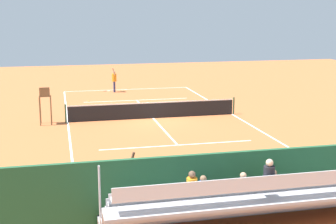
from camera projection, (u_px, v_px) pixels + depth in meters
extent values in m
plane|color=#BC6033|center=(153.00, 118.00, 28.76)|extent=(60.00, 60.00, 0.00)
cube|color=white|center=(127.00, 89.00, 39.24)|extent=(10.00, 0.10, 0.01)
cube|color=white|center=(209.00, 180.00, 18.27)|extent=(10.00, 0.10, 0.01)
cube|color=white|center=(232.00, 114.00, 29.86)|extent=(0.10, 22.00, 0.01)
cube|color=white|center=(68.00, 122.00, 27.66)|extent=(0.10, 22.00, 0.01)
cube|color=white|center=(137.00, 100.00, 34.52)|extent=(7.50, 0.10, 0.01)
cube|color=white|center=(178.00, 145.00, 22.99)|extent=(7.50, 0.10, 0.01)
cube|color=white|center=(153.00, 118.00, 28.76)|extent=(0.10, 12.10, 0.01)
cube|color=white|center=(127.00, 89.00, 39.24)|extent=(0.10, 0.30, 0.01)
cube|color=black|center=(153.00, 111.00, 28.66)|extent=(10.00, 0.02, 0.91)
cube|color=white|center=(153.00, 103.00, 28.56)|extent=(10.00, 0.04, 0.06)
cylinder|color=#2D5133|center=(234.00, 106.00, 29.77)|extent=(0.10, 0.10, 1.07)
cylinder|color=#2D5133|center=(66.00, 113.00, 27.53)|extent=(0.10, 0.10, 1.07)
cube|color=#235633|center=(239.00, 182.00, 15.20)|extent=(18.00, 0.16, 2.00)
cube|color=#B2B2B7|center=(242.00, 209.00, 15.03)|extent=(9.00, 0.10, 0.45)
cube|color=#B2B2B7|center=(247.00, 208.00, 14.66)|extent=(9.00, 0.80, 0.08)
cube|color=#B2B2B7|center=(242.00, 209.00, 15.06)|extent=(9.00, 0.04, 0.45)
cube|color=silver|center=(248.00, 196.00, 14.48)|extent=(8.60, 0.36, 0.04)
cube|color=silver|center=(251.00, 192.00, 14.26)|extent=(8.60, 0.03, 0.36)
cube|color=#B2B2B7|center=(258.00, 204.00, 13.80)|extent=(9.00, 0.80, 0.08)
cube|color=#B2B2B7|center=(252.00, 205.00, 14.20)|extent=(9.00, 0.04, 0.45)
cube|color=silver|center=(260.00, 192.00, 13.62)|extent=(8.60, 0.36, 0.04)
cube|color=silver|center=(263.00, 187.00, 13.41)|extent=(8.60, 0.03, 0.36)
cube|color=#B2B2B7|center=(270.00, 200.00, 12.95)|extent=(9.00, 0.80, 0.08)
cube|color=#B2B2B7|center=(264.00, 201.00, 13.35)|extent=(9.00, 0.04, 0.45)
cube|color=silver|center=(273.00, 186.00, 12.76)|extent=(8.60, 0.36, 0.04)
cube|color=silver|center=(276.00, 182.00, 12.55)|extent=(8.60, 0.03, 0.36)
cylinder|color=#B2B2B7|center=(100.00, 208.00, 12.75)|extent=(0.06, 0.06, 2.35)
cube|color=#2D2D33|center=(202.00, 197.00, 14.32)|extent=(0.32, 0.40, 0.12)
cylinder|color=blue|center=(203.00, 189.00, 14.14)|extent=(0.30, 0.30, 0.45)
sphere|color=#8C6647|center=(203.00, 179.00, 14.08)|extent=(0.20, 0.20, 0.20)
cube|color=#2D2D33|center=(271.00, 191.00, 14.81)|extent=(0.32, 0.40, 0.12)
cylinder|color=yellow|center=(273.00, 183.00, 14.64)|extent=(0.30, 0.30, 0.45)
sphere|color=brown|center=(274.00, 173.00, 14.57)|extent=(0.20, 0.20, 0.20)
cube|color=#2D2D33|center=(241.00, 193.00, 14.59)|extent=(0.32, 0.40, 0.12)
cylinder|color=black|center=(243.00, 186.00, 14.42)|extent=(0.30, 0.30, 0.45)
sphere|color=tan|center=(243.00, 175.00, 14.35)|extent=(0.20, 0.20, 0.20)
cube|color=#2D2D33|center=(191.00, 194.00, 13.34)|extent=(0.32, 0.40, 0.12)
cylinder|color=orange|center=(192.00, 186.00, 13.16)|extent=(0.30, 0.30, 0.45)
sphere|color=brown|center=(192.00, 174.00, 13.10)|extent=(0.20, 0.20, 0.20)
cube|color=#2D2D33|center=(267.00, 183.00, 12.90)|extent=(0.32, 0.40, 0.12)
cylinder|color=black|center=(269.00, 174.00, 12.72)|extent=(0.30, 0.30, 0.45)
sphere|color=beige|center=(270.00, 163.00, 12.66)|extent=(0.20, 0.20, 0.20)
cylinder|color=brown|center=(51.00, 109.00, 27.44)|extent=(0.07, 0.07, 1.60)
cylinder|color=brown|center=(40.00, 109.00, 27.31)|extent=(0.07, 0.07, 1.60)
cylinder|color=brown|center=(51.00, 111.00, 26.87)|extent=(0.07, 0.07, 1.60)
cylinder|color=brown|center=(40.00, 112.00, 26.74)|extent=(0.07, 0.07, 1.60)
cube|color=brown|center=(45.00, 96.00, 26.92)|extent=(0.56, 0.56, 0.06)
cube|color=brown|center=(44.00, 92.00, 26.64)|extent=(0.56, 0.06, 0.48)
cube|color=brown|center=(49.00, 93.00, 26.95)|extent=(0.04, 0.48, 0.04)
cube|color=brown|center=(40.00, 93.00, 26.83)|extent=(0.04, 0.48, 0.04)
cube|color=#9E754C|center=(314.00, 182.00, 16.76)|extent=(1.80, 0.40, 0.05)
cylinder|color=#9E754C|center=(333.00, 186.00, 16.98)|extent=(0.06, 0.06, 0.45)
cylinder|color=#9E754C|center=(294.00, 190.00, 16.65)|extent=(0.06, 0.06, 0.45)
cube|color=#9E754C|center=(317.00, 175.00, 16.53)|extent=(1.80, 0.04, 0.36)
cube|color=#B22D2D|center=(265.00, 196.00, 16.20)|extent=(0.90, 0.36, 0.36)
cylinder|color=navy|center=(115.00, 86.00, 38.02)|extent=(0.14, 0.14, 0.85)
cylinder|color=navy|center=(114.00, 87.00, 37.80)|extent=(0.14, 0.14, 0.85)
cylinder|color=orange|center=(114.00, 78.00, 37.76)|extent=(0.43, 0.43, 0.60)
sphere|color=tan|center=(114.00, 72.00, 37.68)|extent=(0.22, 0.22, 0.22)
cylinder|color=tan|center=(114.00, 72.00, 37.44)|extent=(0.26, 0.15, 0.55)
cylinder|color=tan|center=(114.00, 77.00, 37.97)|extent=(0.11, 0.11, 0.50)
cylinder|color=black|center=(105.00, 91.00, 38.32)|extent=(0.28, 0.07, 0.03)
torus|color=#D8CC4C|center=(109.00, 91.00, 38.41)|extent=(0.35, 0.35, 0.02)
cylinder|color=white|center=(109.00, 91.00, 38.41)|extent=(0.25, 0.25, 0.00)
sphere|color=#CCDB33|center=(88.00, 101.00, 34.05)|extent=(0.07, 0.07, 0.07)
cylinder|color=#232328|center=(134.00, 201.00, 15.18)|extent=(0.14, 0.14, 0.85)
cylinder|color=#232328|center=(133.00, 198.00, 15.39)|extent=(0.14, 0.14, 0.85)
cylinder|color=yellow|center=(133.00, 178.00, 15.14)|extent=(0.37, 0.37, 0.60)
sphere|color=brown|center=(133.00, 165.00, 15.05)|extent=(0.22, 0.22, 0.22)
cylinder|color=brown|center=(132.00, 160.00, 15.24)|extent=(0.25, 0.10, 0.55)
cylinder|color=brown|center=(134.00, 179.00, 14.92)|extent=(0.09, 0.09, 0.50)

